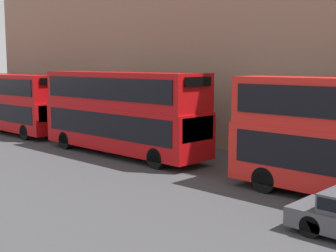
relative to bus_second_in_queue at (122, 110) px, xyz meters
The scene contains 2 objects.
bus_second_in_queue is the anchor object (origin of this frame).
bus_third_in_queue 11.94m from the bus_second_in_queue, 90.00° to the left, with size 2.59×10.68×4.12m.
Camera 1 is at (-14.50, -0.82, 4.87)m, focal length 50.00 mm.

